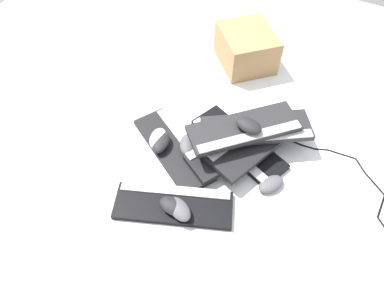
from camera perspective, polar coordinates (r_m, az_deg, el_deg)
name	(u,v)px	position (r m, az deg, el deg)	size (l,w,h in m)	color
ground_plane	(188,170)	(1.39, -0.72, -2.82)	(3.20, 3.20, 0.00)	silver
keyboard_0	(173,149)	(1.44, -3.10, 0.82)	(0.46, 0.35, 0.03)	black
keyboard_1	(174,205)	(1.30, -3.10, -8.50)	(0.46, 0.30, 0.03)	black
keyboard_2	(238,144)	(1.46, 7.64, 1.57)	(0.46, 0.30, 0.03)	black
keyboard_3	(237,146)	(1.42, 7.58, 1.31)	(0.35, 0.46, 0.03)	black
keyboard_4	(256,140)	(1.41, 10.66, 2.15)	(0.30, 0.46, 0.03)	black
keyboard_5	(257,129)	(1.41, 10.72, 4.05)	(0.45, 0.37, 0.03)	#232326
keyboard_6	(244,129)	(1.36, 8.69, 4.13)	(0.42, 0.42, 0.03)	#232326
mouse_0	(158,138)	(1.43, -5.71, 2.54)	(0.11, 0.07, 0.04)	#B7B7BC
mouse_1	(161,143)	(1.41, -5.15, 1.78)	(0.11, 0.07, 0.04)	black
mouse_2	(179,209)	(1.25, -2.14, -9.26)	(0.11, 0.07, 0.04)	#4C4C51
mouse_3	(249,125)	(1.33, 9.40, 4.66)	(0.11, 0.07, 0.04)	black
mouse_4	(188,145)	(1.40, -0.70, 1.48)	(0.11, 0.07, 0.04)	#4C4C51
mouse_5	(173,206)	(1.25, -3.14, -8.79)	(0.11, 0.07, 0.04)	black
mouse_6	(271,184)	(1.37, 13.03, -5.01)	(0.11, 0.07, 0.04)	#4C4C51
cable_0	(335,171)	(1.50, 22.74, -2.77)	(0.77, 0.39, 0.01)	black
cardboard_box	(246,48)	(1.81, 9.03, 16.98)	(0.28, 0.25, 0.18)	#9E774C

